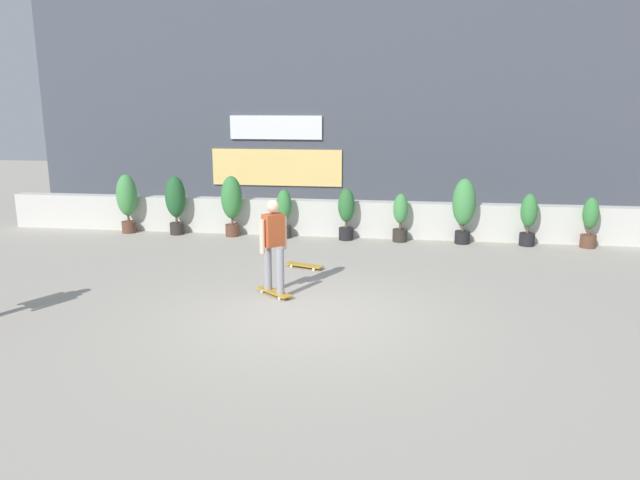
% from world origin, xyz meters
% --- Properties ---
extents(ground_plane, '(48.00, 48.00, 0.00)m').
position_xyz_m(ground_plane, '(0.00, 0.00, 0.00)').
color(ground_plane, '#A8A093').
extents(planter_wall, '(18.00, 0.40, 0.90)m').
position_xyz_m(planter_wall, '(0.00, 6.00, 0.45)').
color(planter_wall, beige).
rests_on(planter_wall, ground).
extents(building_backdrop, '(20.00, 2.08, 6.50)m').
position_xyz_m(building_backdrop, '(-0.00, 10.00, 3.25)').
color(building_backdrop, '#424751').
rests_on(building_backdrop, ground).
extents(potted_plant_0, '(0.52, 0.52, 1.52)m').
position_xyz_m(potted_plant_0, '(-5.64, 5.55, 0.89)').
color(potted_plant_0, brown).
rests_on(potted_plant_0, ground).
extents(potted_plant_1, '(0.51, 0.51, 1.50)m').
position_xyz_m(potted_plant_1, '(-4.33, 5.55, 0.87)').
color(potted_plant_1, '#2D2823').
rests_on(potted_plant_1, ground).
extents(potted_plant_2, '(0.53, 0.53, 1.53)m').
position_xyz_m(potted_plant_2, '(-2.85, 5.55, 0.89)').
color(potted_plant_2, brown).
rests_on(potted_plant_2, ground).
extents(potted_plant_3, '(0.38, 0.38, 1.22)m').
position_xyz_m(potted_plant_3, '(-1.50, 5.55, 0.65)').
color(potted_plant_3, '#2D2823').
rests_on(potted_plant_3, ground).
extents(potted_plant_4, '(0.41, 0.41, 1.28)m').
position_xyz_m(potted_plant_4, '(0.05, 5.55, 0.71)').
color(potted_plant_4, black).
rests_on(potted_plant_4, ground).
extents(potted_plant_5, '(0.36, 0.36, 1.18)m').
position_xyz_m(potted_plant_5, '(1.38, 5.55, 0.62)').
color(potted_plant_5, '#2D2823').
rests_on(potted_plant_5, ground).
extents(potted_plant_6, '(0.55, 0.55, 1.57)m').
position_xyz_m(potted_plant_6, '(2.87, 5.55, 0.92)').
color(potted_plant_6, black).
rests_on(potted_plant_6, ground).
extents(potted_plant_7, '(0.39, 0.39, 1.24)m').
position_xyz_m(potted_plant_7, '(4.37, 5.55, 0.67)').
color(potted_plant_7, black).
rests_on(potted_plant_7, ground).
extents(potted_plant_8, '(0.36, 0.36, 1.18)m').
position_xyz_m(potted_plant_8, '(5.74, 5.55, 0.62)').
color(potted_plant_8, brown).
rests_on(potted_plant_8, ground).
extents(skater_by_wall_right, '(0.74, 0.67, 1.70)m').
position_xyz_m(skater_by_wall_right, '(-0.73, 0.95, 0.94)').
color(skater_by_wall_right, '#BF8C26').
rests_on(skater_by_wall_right, ground).
extents(skateboard_near_camera, '(0.82, 0.45, 0.08)m').
position_xyz_m(skateboard_near_camera, '(-0.52, 2.80, 0.06)').
color(skateboard_near_camera, '#BF8C26').
rests_on(skateboard_near_camera, ground).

